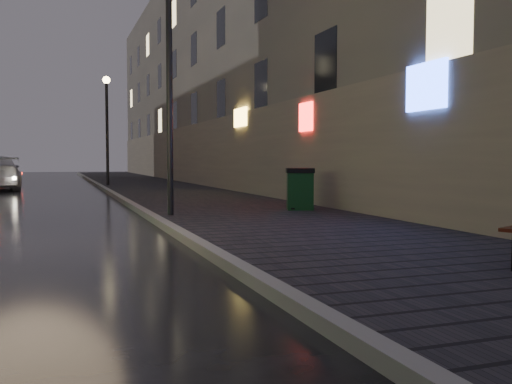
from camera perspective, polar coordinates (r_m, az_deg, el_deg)
ground at (r=6.90m, az=-14.22°, el=-8.62°), size 120.00×120.00×0.00m
sidewalk at (r=28.12m, az=-10.25°, el=0.53°), size 4.60×58.00×0.15m
curb at (r=27.84m, az=-15.13°, el=0.44°), size 0.20×58.00×0.15m
building_near at (r=33.04m, az=-5.90°, el=12.15°), size 1.80×50.00×13.00m
lamp_near at (r=13.13m, az=-8.67°, el=12.37°), size 0.36×0.36×5.28m
lamp_far at (r=28.91m, az=-14.68°, el=7.32°), size 0.36×0.36×5.28m
trash_bin at (r=14.31m, az=4.41°, el=0.35°), size 0.86×0.86×1.04m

